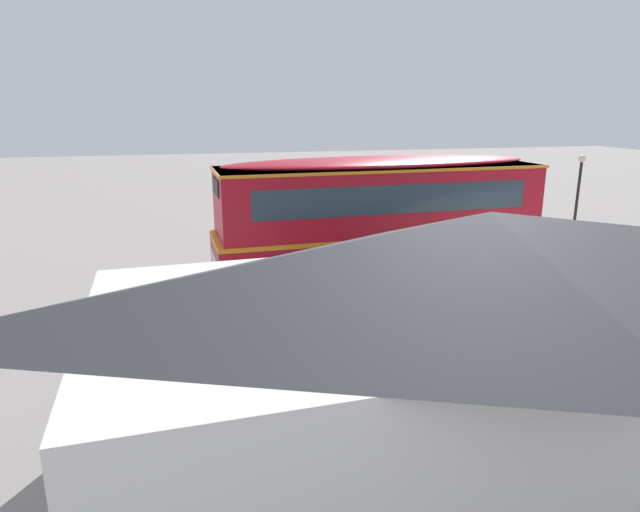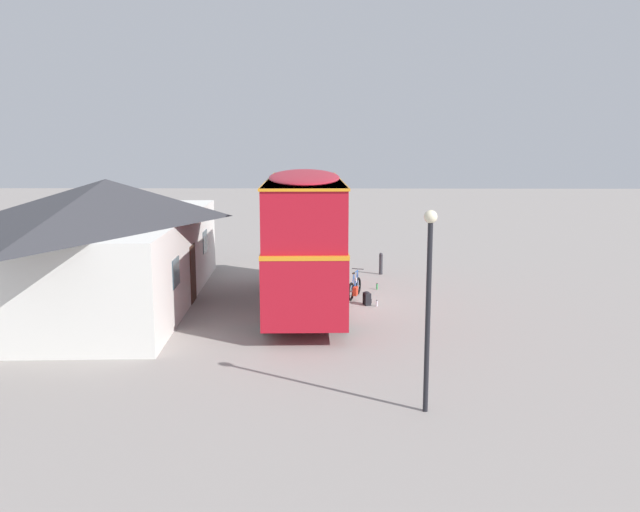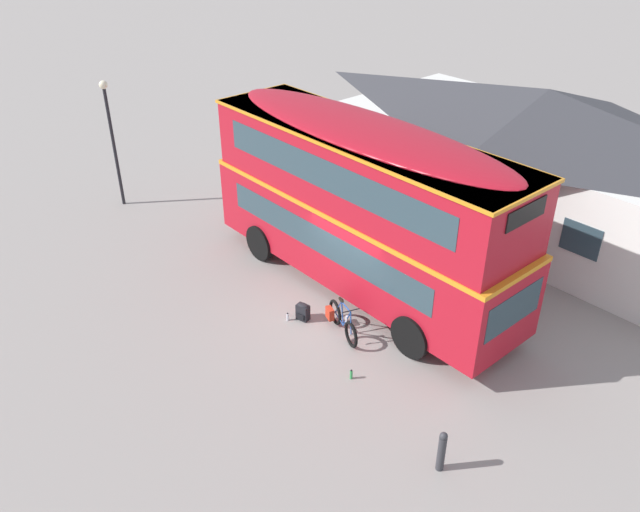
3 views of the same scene
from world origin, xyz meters
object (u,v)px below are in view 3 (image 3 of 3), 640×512
at_px(double_decker_bus, 362,202).
at_px(backpack_on_ground, 303,311).
at_px(water_bottle_green_metal, 351,375).
at_px(street_lamp, 111,130).
at_px(touring_bicycle, 341,321).
at_px(kerb_bollard, 442,451).
at_px(water_bottle_clear_plastic, 288,317).

relative_size(double_decker_bus, backpack_on_ground, 20.01).
xyz_separation_m(double_decker_bus, water_bottle_green_metal, (2.82, -2.77, -2.52)).
xyz_separation_m(backpack_on_ground, street_lamp, (-9.49, -0.73, 2.48)).
bearing_deg(touring_bicycle, double_decker_bus, 126.69).
relative_size(backpack_on_ground, kerb_bollard, 0.51).
xyz_separation_m(double_decker_bus, street_lamp, (-9.21, -2.96, 0.09)).
relative_size(water_bottle_clear_plastic, street_lamp, 0.05).
bearing_deg(street_lamp, touring_bicycle, 6.11).
height_order(water_bottle_clear_plastic, kerb_bollard, kerb_bollard).
distance_m(water_bottle_clear_plastic, water_bottle_green_metal, 2.75).
relative_size(double_decker_bus, street_lamp, 2.24).
distance_m(touring_bicycle, kerb_bollard, 4.71).
height_order(water_bottle_green_metal, street_lamp, street_lamp).
height_order(touring_bicycle, kerb_bollard, touring_bicycle).
relative_size(double_decker_bus, touring_bicycle, 6.06).
bearing_deg(backpack_on_ground, kerb_bollard, -9.47).
bearing_deg(double_decker_bus, water_bottle_clear_plastic, -88.34).
xyz_separation_m(water_bottle_green_metal, street_lamp, (-12.02, -0.18, 2.62)).
bearing_deg(water_bottle_green_metal, street_lamp, -179.12).
relative_size(water_bottle_green_metal, street_lamp, 0.06).
bearing_deg(water_bottle_green_metal, double_decker_bus, 135.46).
height_order(water_bottle_green_metal, kerb_bollard, kerb_bollard).
distance_m(water_bottle_green_metal, street_lamp, 12.31).
height_order(backpack_on_ground, water_bottle_clear_plastic, backpack_on_ground).
relative_size(touring_bicycle, water_bottle_clear_plastic, 7.11).
xyz_separation_m(touring_bicycle, street_lamp, (-10.57, -1.13, 2.36)).
relative_size(touring_bicycle, backpack_on_ground, 3.30).
xyz_separation_m(touring_bicycle, water_bottle_clear_plastic, (-1.29, -0.74, -0.27)).
distance_m(touring_bicycle, street_lamp, 10.89).
height_order(double_decker_bus, touring_bicycle, double_decker_bus).
bearing_deg(kerb_bollard, touring_bicycle, 163.54).
relative_size(water_bottle_clear_plastic, water_bottle_green_metal, 0.91).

